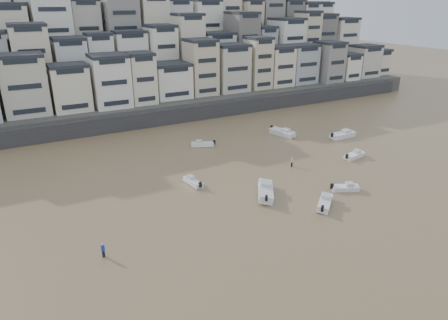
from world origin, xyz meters
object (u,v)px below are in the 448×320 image
boat_h (203,143)px  boat_a (325,201)px  boat_d (355,155)px  boat_g (343,134)px  person_blue (103,250)px  boat_c (266,190)px  boat_f (193,181)px  person_pink (292,162)px  boat_b (345,187)px  boat_i (282,131)px

boat_h → boat_a: (4.52, -29.91, 0.07)m
boat_d → boat_g: bearing=46.2°
person_blue → boat_g: bearing=19.1°
boat_a → boat_g: bearing=1.2°
boat_h → person_blue: size_ratio=2.78×
boat_c → person_blue: size_ratio=3.94×
boat_f → boat_a: bearing=-146.9°
boat_c → person_blue: (-24.22, -3.93, -0.07)m
boat_d → person_blue: person_blue is taller
person_pink → boat_b: bearing=-83.2°
boat_h → boat_i: size_ratio=0.76×
boat_f → boat_a: size_ratio=0.82×
boat_f → boat_b: 23.11m
boat_g → boat_b: 25.47m
boat_c → person_pink: size_ratio=3.94×
boat_g → boat_h: (-27.82, 8.93, -0.20)m
person_blue → boat_d: bearing=10.6°
boat_f → person_pink: (17.88, -1.48, 0.27)m
person_blue → person_pink: same height
boat_i → boat_g: bearing=40.5°
boat_d → boat_i: size_ratio=0.77×
boat_h → boat_c: bearing=112.1°
boat_d → boat_i: 17.15m
boat_g → boat_b: boat_g is taller
boat_i → boat_h: bearing=-109.8°
person_blue → person_pink: (34.33, 10.96, 0.00)m
boat_d → boat_i: bearing=92.3°
boat_b → person_pink: size_ratio=2.52×
boat_f → boat_b: boat_f is taller
boat_h → boat_i: bearing=-161.3°
boat_i → person_blue: size_ratio=3.67×
boat_c → person_blue: 24.54m
boat_i → boat_f: bearing=-77.8°
boat_b → person_pink: bearing=122.0°
boat_i → boat_a: size_ratio=1.19×
boat_h → boat_a: bearing=122.9°
boat_g → boat_d: bearing=-125.1°
boat_f → boat_a: boat_a is taller
person_pink → boat_h: bearing=119.4°
boat_g → boat_d: boat_g is taller
boat_a → person_pink: 14.39m
boat_c → person_blue: bearing=131.2°
boat_d → boat_c: 23.01m
person_pink → boat_i: bearing=59.5°
boat_g → boat_i: (-10.09, 7.15, 0.01)m
person_pink → boat_c: bearing=-145.2°
boat_b → boat_i: size_ratio=0.69×
boat_b → boat_c: boat_c is taller
boat_g → boat_a: size_ratio=1.18×
boat_b → boat_a: (-6.02, -2.28, 0.14)m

